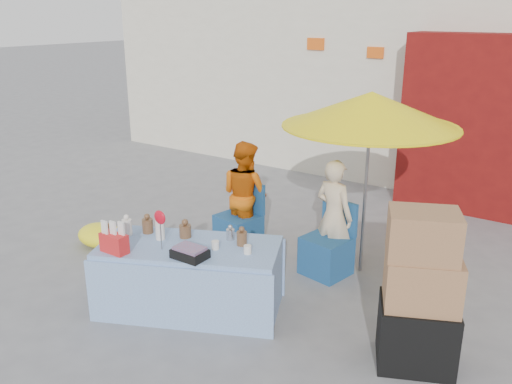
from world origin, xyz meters
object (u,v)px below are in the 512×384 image
Objects in this scene: box_stack at (420,296)px; vendor_orange at (245,194)px; chair_left at (239,229)px; umbrella at (371,110)px; market_table at (190,276)px; vendor_beige at (334,216)px; chair_right at (327,253)px.

vendor_orange is at bearing 155.28° from box_stack.
umbrella reaches higher than chair_left.
umbrella is (1.55, 0.15, 1.20)m from vendor_orange.
market_table is 2.36× the size of chair_left.
umbrella is (1.55, 0.28, 1.64)m from chair_left.
box_stack is (1.41, -1.22, -0.02)m from vendor_beige.
vendor_beige is (-0.00, 0.13, 0.41)m from chair_right.
umbrella is at bearing 128.85° from box_stack.
market_table is at bearing -61.60° from chair_left.
vendor_beige is 1.27m from umbrella.
vendor_orange is 1.03× the size of vendor_beige.
chair_left is at bearing 82.78° from market_table.
chair_right is at bearing -136.23° from umbrella.
vendor_beige is 1.86m from box_stack.
chair_right is at bearing 37.41° from market_table.
chair_left is (-0.46, 1.48, -0.10)m from market_table.
vendor_beige is at bearing 39.51° from market_table.
chair_left is 0.41× the size of umbrella.
vendor_beige is 0.64× the size of umbrella.
vendor_orange is at bearing 11.11° from vendor_beige.
umbrella reaches higher than vendor_beige.
vendor_orange is 1.97m from umbrella.
chair_left is 1.25m from chair_right.
chair_left is at bearing 17.26° from vendor_beige.
vendor_beige is at bearing -153.43° from umbrella.
chair_right is 1.69m from umbrella.
chair_right is 0.62× the size of vendor_orange.
vendor_orange is at bearing -175.02° from chair_right.
umbrella reaches higher than vendor_orange.
vendor_orange is 2.92m from box_stack.
box_stack is (1.40, -1.09, 0.39)m from chair_right.
vendor_beige is (1.25, 0.00, -0.02)m from vendor_orange.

